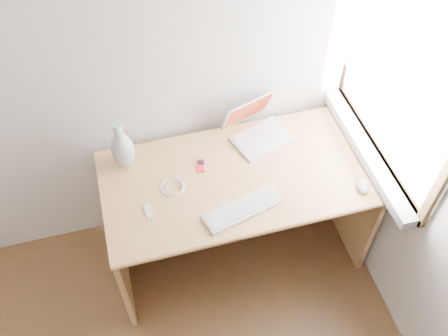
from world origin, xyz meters
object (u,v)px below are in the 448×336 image
object	(u,v)px
laptop	(260,129)
vase	(122,149)
desk	(233,188)
external_keyboard	(243,209)

from	to	relation	value
laptop	vase	world-z (taller)	vase
laptop	desk	bearing A→B (deg)	-158.70
external_keyboard	vase	xyz separation A→B (m)	(-0.50, 0.44, 0.11)
desk	vase	bearing A→B (deg)	165.30
desk	vase	world-z (taller)	vase
desk	laptop	xyz separation A→B (m)	(0.19, 0.16, 0.26)
vase	laptop	bearing A→B (deg)	1.21
laptop	external_keyboard	xyz separation A→B (m)	(-0.23, -0.46, -0.04)
laptop	external_keyboard	world-z (taller)	laptop
external_keyboard	laptop	bearing A→B (deg)	48.71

